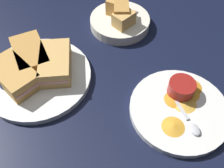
{
  "coord_description": "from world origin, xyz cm",
  "views": [
    {
      "loc": [
        43.81,
        -17.97,
        52.04
      ],
      "look_at": [
        11.05,
        0.95,
        3.0
      ],
      "focal_mm": 40.42,
      "sensor_mm": 36.0,
      "label": 1
    }
  ],
  "objects_px": {
    "spoon_by_gravy_ramekin": "(191,125)",
    "sandwich_half_extra": "(14,75)",
    "plate_chips_companion": "(179,110)",
    "spoon_by_dark_ramekin": "(33,69)",
    "bread_basket_rear": "(120,19)",
    "plate_sandwich_main": "(38,77)",
    "ramekin_dark_sauce": "(10,75)",
    "sandwich_half_near": "(55,63)",
    "sandwich_half_far": "(31,55)",
    "ramekin_light_gravy": "(182,88)"
  },
  "relations": [
    {
      "from": "spoon_by_gravy_ramekin",
      "to": "sandwich_half_extra",
      "type": "bearing_deg",
      "value": -136.7
    },
    {
      "from": "plate_chips_companion",
      "to": "spoon_by_dark_ramekin",
      "type": "bearing_deg",
      "value": -137.63
    },
    {
      "from": "bread_basket_rear",
      "to": "plate_sandwich_main",
      "type": "bearing_deg",
      "value": -75.28
    },
    {
      "from": "ramekin_dark_sauce",
      "to": "plate_chips_companion",
      "type": "xyz_separation_m",
      "value": [
        0.28,
        0.32,
        -0.03
      ]
    },
    {
      "from": "sandwich_half_near",
      "to": "spoon_by_dark_ramekin",
      "type": "distance_m",
      "value": 0.06
    },
    {
      "from": "plate_chips_companion",
      "to": "spoon_by_gravy_ramekin",
      "type": "relative_size",
      "value": 2.37
    },
    {
      "from": "plate_sandwich_main",
      "to": "bread_basket_rear",
      "type": "bearing_deg",
      "value": 104.72
    },
    {
      "from": "sandwich_half_far",
      "to": "ramekin_dark_sauce",
      "type": "distance_m",
      "value": 0.08
    },
    {
      "from": "sandwich_half_near",
      "to": "sandwich_half_extra",
      "type": "distance_m",
      "value": 0.11
    },
    {
      "from": "plate_sandwich_main",
      "to": "plate_chips_companion",
      "type": "height_order",
      "value": "same"
    },
    {
      "from": "plate_sandwich_main",
      "to": "sandwich_half_far",
      "type": "height_order",
      "value": "sandwich_half_far"
    },
    {
      "from": "plate_sandwich_main",
      "to": "ramekin_dark_sauce",
      "type": "distance_m",
      "value": 0.07
    },
    {
      "from": "ramekin_dark_sauce",
      "to": "spoon_by_dark_ramekin",
      "type": "distance_m",
      "value": 0.06
    },
    {
      "from": "plate_sandwich_main",
      "to": "plate_chips_companion",
      "type": "relative_size",
      "value": 1.18
    },
    {
      "from": "sandwich_half_far",
      "to": "spoon_by_dark_ramekin",
      "type": "relative_size",
      "value": 1.39
    },
    {
      "from": "sandwich_half_far",
      "to": "sandwich_half_extra",
      "type": "distance_m",
      "value": 0.07
    },
    {
      "from": "sandwich_half_extra",
      "to": "ramekin_light_gravy",
      "type": "distance_m",
      "value": 0.41
    },
    {
      "from": "ramekin_dark_sauce",
      "to": "spoon_by_dark_ramekin",
      "type": "relative_size",
      "value": 0.74
    },
    {
      "from": "plate_sandwich_main",
      "to": "sandwich_half_far",
      "type": "bearing_deg",
      "value": 173.25
    },
    {
      "from": "plate_sandwich_main",
      "to": "plate_chips_companion",
      "type": "bearing_deg",
      "value": 44.15
    },
    {
      "from": "sandwich_half_extra",
      "to": "ramekin_dark_sauce",
      "type": "bearing_deg",
      "value": -144.27
    },
    {
      "from": "spoon_by_gravy_ramekin",
      "to": "bread_basket_rear",
      "type": "distance_m",
      "value": 0.39
    },
    {
      "from": "ramekin_light_gravy",
      "to": "spoon_by_gravy_ramekin",
      "type": "distance_m",
      "value": 0.09
    },
    {
      "from": "sandwich_half_extra",
      "to": "spoon_by_gravy_ramekin",
      "type": "bearing_deg",
      "value": 43.3
    },
    {
      "from": "sandwich_half_extra",
      "to": "ramekin_light_gravy",
      "type": "bearing_deg",
      "value": 55.22
    },
    {
      "from": "ramekin_light_gravy",
      "to": "spoon_by_gravy_ramekin",
      "type": "relative_size",
      "value": 0.65
    },
    {
      "from": "ramekin_dark_sauce",
      "to": "plate_chips_companion",
      "type": "bearing_deg",
      "value": 48.39
    },
    {
      "from": "plate_chips_companion",
      "to": "ramekin_light_gravy",
      "type": "height_order",
      "value": "ramekin_light_gravy"
    },
    {
      "from": "plate_sandwich_main",
      "to": "spoon_by_dark_ramekin",
      "type": "relative_size",
      "value": 2.8
    },
    {
      "from": "plate_sandwich_main",
      "to": "spoon_by_dark_ramekin",
      "type": "height_order",
      "value": "spoon_by_dark_ramekin"
    },
    {
      "from": "sandwich_half_extra",
      "to": "spoon_by_dark_ramekin",
      "type": "relative_size",
      "value": 1.48
    },
    {
      "from": "plate_sandwich_main",
      "to": "ramekin_dark_sauce",
      "type": "xyz_separation_m",
      "value": [
        -0.02,
        -0.06,
        0.03
      ]
    },
    {
      "from": "ramekin_dark_sauce",
      "to": "ramekin_light_gravy",
      "type": "bearing_deg",
      "value": 54.62
    },
    {
      "from": "ramekin_light_gravy",
      "to": "ramekin_dark_sauce",
      "type": "bearing_deg",
      "value": -125.38
    },
    {
      "from": "spoon_by_gravy_ramekin",
      "to": "bread_basket_rear",
      "type": "bearing_deg",
      "value": 172.82
    },
    {
      "from": "sandwich_half_near",
      "to": "sandwich_half_extra",
      "type": "height_order",
      "value": "same"
    },
    {
      "from": "sandwich_half_near",
      "to": "spoon_by_dark_ramekin",
      "type": "xyz_separation_m",
      "value": [
        -0.03,
        -0.06,
        -0.02
      ]
    },
    {
      "from": "plate_sandwich_main",
      "to": "sandwich_half_far",
      "type": "xyz_separation_m",
      "value": [
        -0.05,
        0.01,
        0.03
      ]
    },
    {
      "from": "plate_sandwich_main",
      "to": "ramekin_light_gravy",
      "type": "distance_m",
      "value": 0.37
    },
    {
      "from": "plate_sandwich_main",
      "to": "spoon_by_dark_ramekin",
      "type": "bearing_deg",
      "value": -171.36
    },
    {
      "from": "spoon_by_dark_ramekin",
      "to": "bread_basket_rear",
      "type": "distance_m",
      "value": 0.31
    },
    {
      "from": "sandwich_half_near",
      "to": "plate_chips_companion",
      "type": "distance_m",
      "value": 0.33
    },
    {
      "from": "sandwich_half_near",
      "to": "bread_basket_rear",
      "type": "relative_size",
      "value": 0.81
    },
    {
      "from": "ramekin_dark_sauce",
      "to": "spoon_by_gravy_ramekin",
      "type": "distance_m",
      "value": 0.45
    },
    {
      "from": "ramekin_light_gravy",
      "to": "bread_basket_rear",
      "type": "xyz_separation_m",
      "value": [
        -0.31,
        0.01,
        -0.01
      ]
    },
    {
      "from": "ramekin_dark_sauce",
      "to": "spoon_by_gravy_ramekin",
      "type": "xyz_separation_m",
      "value": [
        0.33,
        0.31,
        -0.02
      ]
    },
    {
      "from": "plate_chips_companion",
      "to": "bread_basket_rear",
      "type": "bearing_deg",
      "value": 173.06
    },
    {
      "from": "sandwich_half_far",
      "to": "bread_basket_rear",
      "type": "relative_size",
      "value": 0.75
    },
    {
      "from": "spoon_by_dark_ramekin",
      "to": "bread_basket_rear",
      "type": "bearing_deg",
      "value": 100.9
    },
    {
      "from": "ramekin_dark_sauce",
      "to": "ramekin_light_gravy",
      "type": "distance_m",
      "value": 0.42
    }
  ]
}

